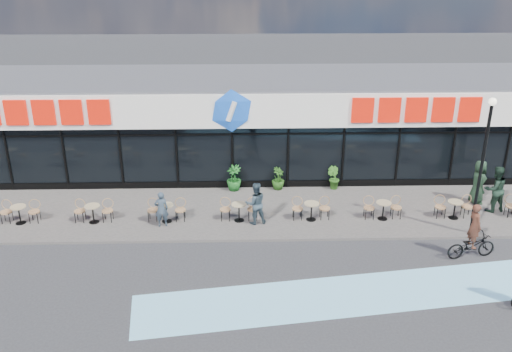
% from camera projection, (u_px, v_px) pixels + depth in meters
% --- Properties ---
extents(ground, '(120.00, 120.00, 0.00)m').
position_uv_depth(ground, '(230.00, 271.00, 18.50)').
color(ground, '#28282B').
rests_on(ground, ground).
extents(sidewalk, '(44.00, 5.00, 0.10)m').
position_uv_depth(sidewalk, '(232.00, 212.00, 22.65)').
color(sidewalk, '#58524E').
rests_on(sidewalk, ground).
extents(bike_lane, '(14.17, 4.13, 0.01)m').
position_uv_depth(bike_lane, '(355.00, 294.00, 17.21)').
color(bike_lane, '#7BC5E8').
rests_on(bike_lane, ground).
extents(building, '(30.60, 6.57, 4.75)m').
position_uv_depth(building, '(233.00, 122.00, 26.81)').
color(building, black).
rests_on(building, ground).
extents(lamp_post, '(0.28, 0.28, 5.31)m').
position_uv_depth(lamp_post, '(483.00, 156.00, 19.63)').
color(lamp_post, black).
rests_on(lamp_post, sidewalk).
extents(bistro_set_1, '(1.54, 0.62, 0.90)m').
position_uv_depth(bistro_set_1, '(20.00, 212.00, 21.50)').
color(bistro_set_1, tan).
rests_on(bistro_set_1, sidewalk).
extents(bistro_set_2, '(1.54, 0.62, 0.90)m').
position_uv_depth(bistro_set_2, '(93.00, 211.00, 21.57)').
color(bistro_set_2, tan).
rests_on(bistro_set_2, sidewalk).
extents(bistro_set_3, '(1.54, 0.62, 0.90)m').
position_uv_depth(bistro_set_3, '(166.00, 210.00, 21.64)').
color(bistro_set_3, tan).
rests_on(bistro_set_3, sidewalk).
extents(bistro_set_4, '(1.54, 0.62, 0.90)m').
position_uv_depth(bistro_set_4, '(239.00, 209.00, 21.71)').
color(bistro_set_4, tan).
rests_on(bistro_set_4, sidewalk).
extents(bistro_set_5, '(1.54, 0.62, 0.90)m').
position_uv_depth(bistro_set_5, '(311.00, 208.00, 21.78)').
color(bistro_set_5, tan).
rests_on(bistro_set_5, sidewalk).
extents(bistro_set_6, '(1.54, 0.62, 0.90)m').
position_uv_depth(bistro_set_6, '(383.00, 208.00, 21.85)').
color(bistro_set_6, tan).
rests_on(bistro_set_6, sidewalk).
extents(bistro_set_7, '(1.54, 0.62, 0.90)m').
position_uv_depth(bistro_set_7, '(454.00, 207.00, 21.92)').
color(bistro_set_7, tan).
rests_on(bistro_set_7, sidewalk).
extents(potted_plant_left, '(0.89, 0.89, 1.17)m').
position_uv_depth(potted_plant_left, '(234.00, 178.00, 24.42)').
color(potted_plant_left, '#164F19').
rests_on(potted_plant_left, sidewalk).
extents(potted_plant_mid, '(0.80, 0.80, 1.02)m').
position_uv_depth(potted_plant_mid, '(278.00, 179.00, 24.55)').
color(potted_plant_mid, '#1E4413').
rests_on(potted_plant_mid, sidewalk).
extents(potted_plant_right, '(0.73, 0.73, 1.04)m').
position_uv_depth(potted_plant_right, '(333.00, 178.00, 24.60)').
color(potted_plant_right, '#285919').
rests_on(potted_plant_right, sidewalk).
extents(patron_left, '(0.59, 0.44, 1.46)m').
position_uv_depth(patron_left, '(161.00, 209.00, 21.10)').
color(patron_left, '#313F4D').
rests_on(patron_left, sidewalk).
extents(patron_right, '(0.96, 0.82, 1.73)m').
position_uv_depth(patron_right, '(255.00, 203.00, 21.28)').
color(patron_right, '#2E3F48').
rests_on(patron_right, sidewalk).
extents(pedestrian_b, '(0.68, 0.98, 1.92)m').
position_uv_depth(pedestrian_b, '(478.00, 182.00, 23.03)').
color(pedestrian_b, black).
rests_on(pedestrian_b, sidewalk).
extents(pedestrian_c, '(1.09, 0.92, 1.98)m').
position_uv_depth(pedestrian_c, '(495.00, 189.00, 22.26)').
color(pedestrian_c, black).
rests_on(pedestrian_c, sidewalk).
extents(cyclist_b, '(1.87, 0.92, 2.09)m').
position_uv_depth(cyclist_b, '(472.00, 240.00, 19.08)').
color(cyclist_b, black).
rests_on(cyclist_b, ground).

